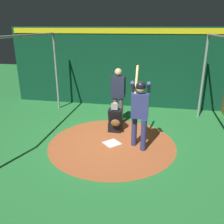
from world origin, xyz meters
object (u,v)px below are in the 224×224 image
object	(u,v)px
batter	(140,108)
umpire	(118,93)
home_plate	(112,143)
catcher	(115,120)

from	to	relation	value
batter	umpire	bearing A→B (deg)	-152.17
home_plate	catcher	size ratio (longest dim) A/B	0.44
batter	umpire	distance (m)	1.77
umpire	catcher	bearing A→B (deg)	1.98
home_plate	umpire	world-z (taller)	umpire
catcher	home_plate	bearing A→B (deg)	4.19
batter	catcher	distance (m)	1.44
home_plate	batter	bearing A→B (deg)	84.46
home_plate	catcher	distance (m)	0.93
home_plate	catcher	xyz separation A→B (m)	(-0.86, -0.06, 0.36)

